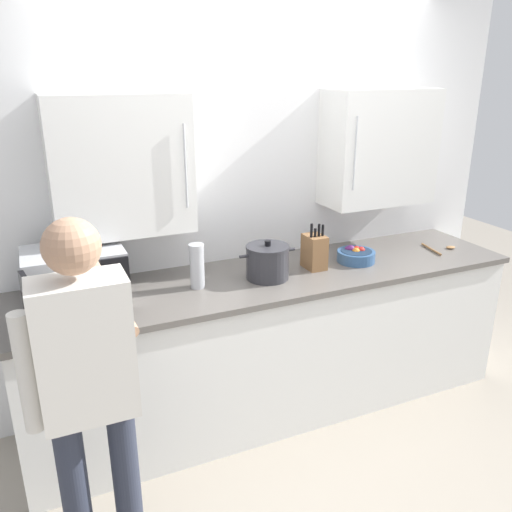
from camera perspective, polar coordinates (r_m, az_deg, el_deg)
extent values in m
plane|color=#9E9384|center=(3.12, 7.45, -21.83)|extent=(9.19, 9.19, 0.00)
cube|color=white|center=(3.34, -0.79, 7.41)|extent=(3.59, 0.10, 2.70)
cube|color=white|center=(2.86, -14.53, 9.52)|extent=(0.72, 0.32, 0.72)
cylinder|color=#B7BABF|center=(2.76, -7.68, 9.61)|extent=(0.01, 0.01, 0.43)
cube|color=white|center=(3.52, 13.20, 11.43)|extent=(0.72, 0.32, 0.72)
cylinder|color=#B7BABF|center=(3.21, 10.71, 10.84)|extent=(0.01, 0.01, 0.43)
cube|color=white|center=(3.32, 2.05, -9.56)|extent=(2.97, 0.68, 0.88)
cube|color=#605B56|center=(3.12, 2.15, -2.24)|extent=(3.01, 0.72, 0.03)
cube|color=black|center=(3.30, 4.51, -18.00)|extent=(2.97, 0.04, 0.09)
cube|color=#B7BABF|center=(2.84, -19.06, -2.12)|extent=(0.49, 0.35, 0.29)
cube|color=beige|center=(2.82, -20.41, -2.38)|extent=(0.31, 0.30, 0.23)
cube|color=black|center=(2.68, -14.94, -2.91)|extent=(0.14, 0.01, 0.27)
cube|color=black|center=(2.51, -23.12, -5.52)|extent=(0.08, 0.35, 0.27)
cube|color=brown|center=(3.19, 6.36, 0.45)|extent=(0.11, 0.15, 0.21)
cylinder|color=black|center=(3.11, 6.05, 2.78)|extent=(0.02, 0.02, 0.08)
cylinder|color=black|center=(3.12, 6.45, 2.54)|extent=(0.02, 0.02, 0.05)
cylinder|color=black|center=(3.13, 6.87, 2.81)|extent=(0.02, 0.02, 0.08)
cylinder|color=black|center=(3.15, 7.27, 2.79)|extent=(0.02, 0.02, 0.07)
cylinder|color=#B7BABF|center=(2.90, -6.42, -1.37)|extent=(0.08, 0.08, 0.22)
cylinder|color=#B7BABF|center=(2.86, -6.51, 0.99)|extent=(0.08, 0.08, 0.03)
cylinder|color=#335684|center=(3.36, 10.81, -0.03)|extent=(0.24, 0.24, 0.07)
cylinder|color=#192B42|center=(3.35, 10.83, 0.21)|extent=(0.20, 0.20, 0.04)
sphere|color=red|center=(3.38, 10.88, 0.67)|extent=(0.05, 0.05, 0.05)
sphere|color=#511E5B|center=(3.37, 10.01, 0.70)|extent=(0.05, 0.05, 0.05)
sphere|color=red|center=(3.37, 11.37, 0.59)|extent=(0.05, 0.05, 0.05)
sphere|color=#511E5B|center=(3.37, 10.25, 0.71)|extent=(0.06, 0.06, 0.06)
sphere|color=orange|center=(3.35, 10.82, 0.49)|extent=(0.05, 0.05, 0.05)
cylinder|color=#A37547|center=(3.70, 18.52, 0.72)|extent=(0.05, 0.23, 0.01)
ellipsoid|color=#A37547|center=(3.78, 20.40, 0.90)|extent=(0.07, 0.05, 0.02)
cylinder|color=#2D2D33|center=(3.02, 1.27, -0.80)|extent=(0.25, 0.25, 0.18)
cylinder|color=#2D2D33|center=(2.99, 1.28, 0.98)|extent=(0.25, 0.25, 0.02)
cylinder|color=black|center=(2.98, 1.28, 1.40)|extent=(0.04, 0.04, 0.03)
cylinder|color=#2D2D33|center=(2.94, -1.34, -0.05)|extent=(0.05, 0.02, 0.02)
cylinder|color=#2D2D33|center=(3.06, 3.79, 0.71)|extent=(0.05, 0.02, 0.02)
cylinder|color=#282D3D|center=(2.43, -18.86, -24.29)|extent=(0.11, 0.11, 0.83)
cylinder|color=#282D3D|center=(2.44, -13.78, -23.49)|extent=(0.11, 0.11, 0.83)
cube|color=silver|center=(2.03, -18.17, -9.60)|extent=(0.34, 0.20, 0.55)
sphere|color=tan|center=(1.88, -19.43, 0.98)|extent=(0.20, 0.20, 0.20)
cylinder|color=tan|center=(2.22, -16.21, -3.34)|extent=(0.17, 0.56, 0.25)
cylinder|color=silver|center=(2.05, -23.66, -11.61)|extent=(0.07, 0.07, 0.46)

